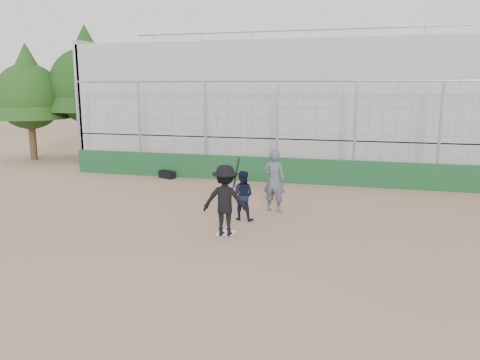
% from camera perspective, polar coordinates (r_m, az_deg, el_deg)
% --- Properties ---
extents(ground, '(90.00, 90.00, 0.00)m').
position_cam_1_polar(ground, '(12.37, -1.71, -6.45)').
color(ground, brown).
rests_on(ground, ground).
extents(home_plate, '(0.44, 0.44, 0.02)m').
position_cam_1_polar(home_plate, '(12.36, -1.71, -6.40)').
color(home_plate, white).
rests_on(home_plate, ground).
extents(backstop, '(18.10, 0.25, 4.04)m').
position_cam_1_polar(backstop, '(18.80, 4.49, 2.62)').
color(backstop, '#123B1C').
rests_on(backstop, ground).
extents(bleachers, '(20.25, 6.70, 6.98)m').
position_cam_1_polar(bleachers, '(23.49, 6.86, 9.10)').
color(bleachers, gray).
rests_on(bleachers, ground).
extents(tree_left, '(4.48, 4.48, 7.00)m').
position_cam_1_polar(tree_left, '(26.55, -18.16, 12.03)').
color(tree_left, '#342513').
rests_on(tree_left, ground).
extents(tree_right, '(3.84, 3.84, 6.00)m').
position_cam_1_polar(tree_right, '(26.81, -24.40, 10.24)').
color(tree_right, '#3A2515').
rests_on(tree_right, ground).
extents(batter_at_plate, '(1.24, 0.83, 1.98)m').
position_cam_1_polar(batter_at_plate, '(11.98, -1.79, -2.48)').
color(batter_at_plate, black).
rests_on(batter_at_plate, ground).
extents(catcher_crouched, '(0.76, 0.62, 1.00)m').
position_cam_1_polar(catcher_crouched, '(13.40, 0.27, -2.86)').
color(catcher_crouched, black).
rests_on(catcher_crouched, ground).
extents(umpire, '(0.78, 0.59, 1.74)m').
position_cam_1_polar(umpire, '(14.31, 4.19, -0.44)').
color(umpire, '#474D5A').
rests_on(umpire, ground).
extents(equipment_bag, '(0.80, 0.59, 0.36)m').
position_cam_1_polar(equipment_bag, '(19.93, -8.90, 0.68)').
color(equipment_bag, black).
rests_on(equipment_bag, ground).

